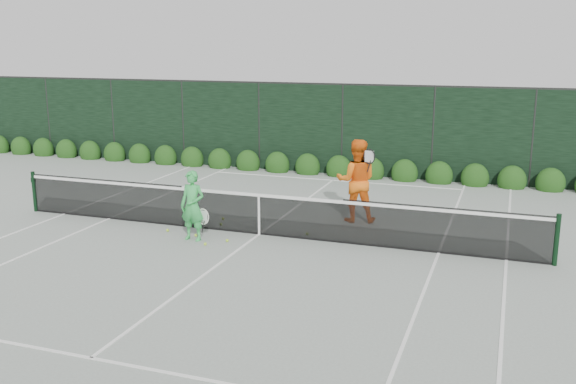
% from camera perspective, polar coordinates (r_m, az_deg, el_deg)
% --- Properties ---
extents(ground, '(80.00, 80.00, 0.00)m').
position_cam_1_polar(ground, '(15.02, -2.57, -3.79)').
color(ground, gray).
rests_on(ground, ground).
extents(tennis_net, '(12.90, 0.10, 1.07)m').
position_cam_1_polar(tennis_net, '(14.88, -2.68, -1.82)').
color(tennis_net, black).
rests_on(tennis_net, ground).
extents(player_woman, '(0.65, 0.40, 1.59)m').
position_cam_1_polar(player_woman, '(14.56, -8.48, -1.22)').
color(player_woman, green).
rests_on(player_woman, ground).
extents(player_man, '(1.17, 1.01, 2.07)m').
position_cam_1_polar(player_man, '(15.97, 6.10, 1.01)').
color(player_man, orange).
rests_on(player_man, ground).
extents(court_lines, '(11.03, 23.83, 0.01)m').
position_cam_1_polar(court_lines, '(15.02, -2.57, -3.77)').
color(court_lines, white).
rests_on(court_lines, ground).
extents(windscreen_fence, '(32.00, 21.07, 3.06)m').
position_cam_1_polar(windscreen_fence, '(12.24, -7.39, -0.46)').
color(windscreen_fence, black).
rests_on(windscreen_fence, ground).
extents(hedge_row, '(31.66, 0.65, 0.94)m').
position_cam_1_polar(hedge_row, '(21.57, 4.54, 2.04)').
color(hedge_row, '#17340E').
rests_on(hedge_row, ground).
extents(tennis_balls, '(3.27, 2.09, 0.07)m').
position_cam_1_polar(tennis_balls, '(15.16, -5.98, -3.55)').
color(tennis_balls, '#AFDC30').
rests_on(tennis_balls, ground).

